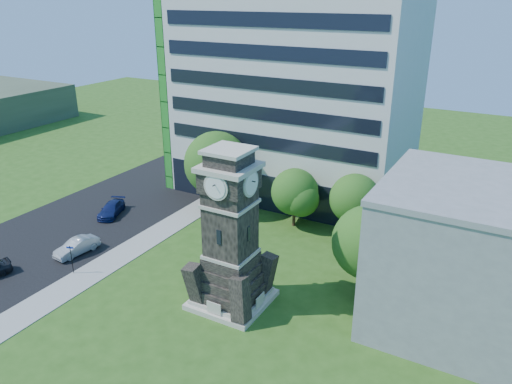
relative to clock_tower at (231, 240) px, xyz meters
The scene contains 15 objects.
ground 6.39m from the clock_tower, 146.32° to the right, with size 160.00×160.00×0.00m, color #2A5017.
sidewalk 13.88m from the clock_tower, 166.50° to the left, with size 3.00×70.00×0.06m, color gray.
street 21.86m from the clock_tower, behind, with size 14.00×80.00×0.02m, color black.
clock_tower is the anchor object (origin of this frame).
office_tall 26.21m from the clock_tower, 104.57° to the left, with size 26.20×15.11×28.60m.
office_low 18.00m from the clock_tower, 19.48° to the left, with size 15.20×12.20×10.40m.
car_street_mid 16.86m from the clock_tower, behind, with size 1.45×4.16×1.37m, color #909397.
car_street_north 21.46m from the clock_tower, 159.37° to the left, with size 1.81×4.46×1.29m, color #111B4D.
car_east_lot 13.80m from the clock_tower, 11.07° to the left, with size 2.07×4.49×1.25m, color #535358.
park_bench 4.97m from the clock_tower, 63.87° to the right, with size 1.93×0.52×1.00m.
street_sign 14.59m from the clock_tower, 167.63° to the right, with size 0.63×0.06×2.62m.
tree_nw 17.82m from the clock_tower, 126.57° to the left, with size 7.54×6.85×8.60m.
tree_nc 14.66m from the clock_tower, 96.12° to the left, with size 5.15×4.68×6.03m.
tree_ne 15.38m from the clock_tower, 72.75° to the left, with size 5.23×4.75×6.49m.
tree_east 10.64m from the clock_tower, 36.37° to the left, with size 6.29×5.72×7.26m.
Camera 1 is at (20.38, -25.25, 22.03)m, focal length 35.00 mm.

